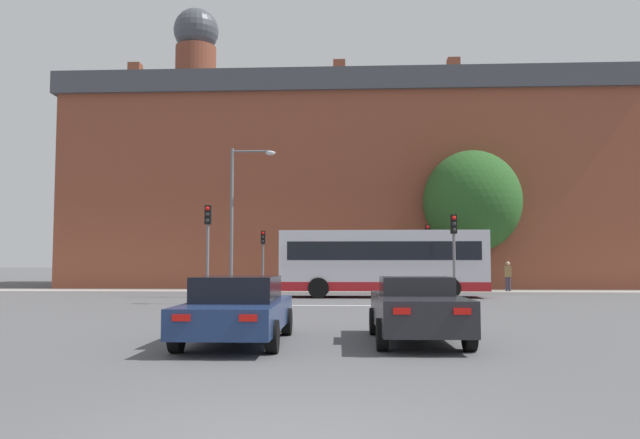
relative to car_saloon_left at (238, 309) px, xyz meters
name	(u,v)px	position (x,y,z in m)	size (l,w,h in m)	color
stop_line_strip	(335,305)	(1.77, 11.77, -0.73)	(7.43, 0.30, 0.01)	silver
far_pavement	(340,291)	(1.77, 24.43, -0.73)	(68.25, 2.50, 0.01)	#A09B91
brick_civic_building	(343,188)	(1.80, 34.12, 6.73)	(39.31, 14.81, 21.74)	brown
car_saloon_left	(238,309)	(0.00, 0.00, 0.00)	(2.11, 4.89, 1.43)	navy
car_roadster_right	(417,309)	(3.87, 0.37, -0.02)	(1.99, 4.50, 1.41)	#232328
bus_crossing_lead	(382,262)	(3.99, 17.83, 1.03)	(10.13, 2.68, 3.29)	silver
traffic_light_near_left	(208,237)	(-3.54, 12.28, 2.04)	(0.26, 0.31, 4.11)	slate
traffic_light_near_right	(454,243)	(6.73, 12.88, 1.80)	(0.26, 0.31, 3.73)	slate
traffic_light_far_right	(427,246)	(6.94, 23.66, 1.94)	(0.26, 0.31, 3.95)	slate
traffic_light_far_left	(263,250)	(-2.90, 24.13, 1.74)	(0.26, 0.31, 3.64)	slate
street_lamp_junction	(239,206)	(-3.10, 17.13, 3.79)	(2.25, 0.36, 7.41)	slate
pedestrian_waiting	(403,273)	(5.49, 23.91, 0.37)	(0.44, 0.44, 1.85)	black
pedestrian_walking_east	(508,274)	(11.80, 24.51, 0.32)	(0.43, 0.27, 1.78)	#333851
pedestrian_walking_west	(322,274)	(0.61, 24.89, 0.27)	(0.43, 0.29, 1.71)	brown
tree_by_building	(472,201)	(10.12, 26.43, 4.86)	(6.18, 6.18, 8.84)	#4C3823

